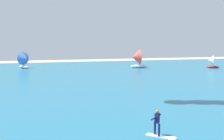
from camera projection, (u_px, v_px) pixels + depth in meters
name	position (u px, v px, depth m)	size (l,w,h in m)	color
ocean	(45.00, 80.00, 45.24)	(160.00, 90.00, 0.10)	#236B89
kitesurfer	(160.00, 127.00, 17.16)	(1.68, 1.86, 1.67)	white
sailboat_mid_left	(136.00, 59.00, 68.07)	(4.34, 3.72, 4.98)	white
sailboat_mid_right	(25.00, 60.00, 66.65)	(3.47, 3.90, 4.35)	silver
sailboat_trailing	(211.00, 61.00, 67.61)	(3.13, 3.01, 3.49)	maroon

